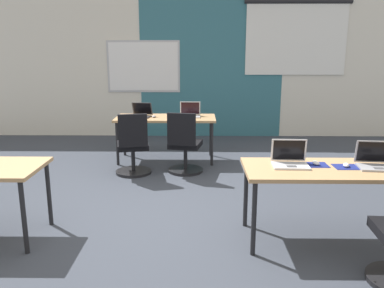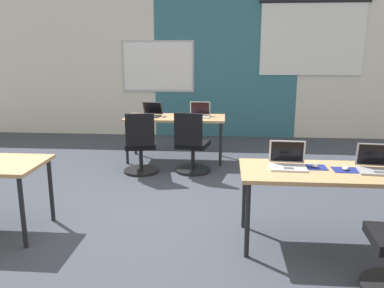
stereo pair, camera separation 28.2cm
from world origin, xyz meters
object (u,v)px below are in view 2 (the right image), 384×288
at_px(laptop_far_left, 151,113).
at_px(laptop_near_right_end, 377,165).
at_px(desk_far_center, 175,120).
at_px(chair_far_right, 192,148).
at_px(laptop_near_right_inner, 288,162).
at_px(laptop_far_right, 200,114).
at_px(desk_near_right, 329,177).
at_px(mouse_near_right_inner, 315,165).
at_px(chair_far_left, 141,149).
at_px(mouse_near_right_end, 346,168).
at_px(mouse_far_left, 164,116).

height_order(laptop_far_left, laptop_near_right_end, laptop_near_right_end).
height_order(desk_far_center, laptop_near_right_end, laptop_near_right_end).
height_order(chair_far_right, laptop_near_right_inner, laptop_near_right_inner).
bearing_deg(laptop_far_right, desk_near_right, -63.80).
height_order(desk_far_center, mouse_near_right_inner, mouse_near_right_inner).
relative_size(chair_far_right, laptop_far_left, 2.44).
bearing_deg(chair_far_right, mouse_near_right_inner, 134.00).
height_order(chair_far_left, mouse_near_right_end, chair_far_left).
relative_size(laptop_far_right, chair_far_left, 0.36).
relative_size(desk_near_right, mouse_far_left, 14.76).
relative_size(desk_near_right, mouse_near_right_inner, 14.69).
distance_m(chair_far_right, chair_far_left, 0.74).
distance_m(desk_far_center, laptop_far_right, 0.41).
bearing_deg(chair_far_left, chair_far_right, 175.39).
bearing_deg(desk_far_center, laptop_near_right_inner, -63.08).
height_order(laptop_far_right, laptop_near_right_inner, same).
distance_m(mouse_far_left, mouse_near_right_inner, 3.22).
distance_m(desk_far_center, laptop_near_right_end, 3.52).
distance_m(chair_far_right, laptop_far_left, 1.10).
relative_size(laptop_far_left, mouse_near_right_inner, 3.46).
bearing_deg(chair_far_left, laptop_far_left, -102.13).
bearing_deg(chair_far_right, laptop_near_right_end, 142.52).
relative_size(chair_far_right, chair_far_left, 1.00).
bearing_deg(chair_far_left, laptop_near_right_inner, 121.18).
bearing_deg(mouse_near_right_end, chair_far_right, 127.04).
relative_size(desk_far_center, mouse_near_right_end, 14.19).
height_order(laptop_far_left, mouse_near_right_end, laptop_far_left).
distance_m(desk_far_center, laptop_far_left, 0.42).
distance_m(desk_near_right, laptop_far_left, 3.55).
xyz_separation_m(laptop_far_left, laptop_near_right_inner, (1.79, -2.74, 0.00)).
bearing_deg(laptop_far_right, chair_far_left, -133.45).
bearing_deg(laptop_near_right_end, laptop_far_right, 127.72).
bearing_deg(chair_far_right, mouse_near_right_end, 138.03).
bearing_deg(mouse_near_right_inner, chair_far_left, 136.80).
bearing_deg(laptop_far_right, mouse_far_left, -170.32).
relative_size(desk_near_right, laptop_far_right, 4.80).
height_order(chair_far_right, laptop_far_left, laptop_far_left).
bearing_deg(mouse_near_right_end, mouse_far_left, 127.31).
bearing_deg(desk_near_right, laptop_far_right, 115.54).
xyz_separation_m(laptop_far_right, chair_far_left, (-0.81, -0.83, -0.39)).
bearing_deg(desk_near_right, chair_far_left, 137.13).
xyz_separation_m(laptop_far_left, mouse_far_left, (0.22, -0.07, -0.03)).
relative_size(laptop_far_left, laptop_near_right_end, 1.06).
distance_m(laptop_far_right, chair_far_right, 0.84).
relative_size(mouse_far_left, mouse_near_right_inner, 1.00).
height_order(mouse_far_left, mouse_near_right_end, mouse_near_right_end).
bearing_deg(mouse_near_right_end, mouse_near_right_inner, 166.07).
height_order(laptop_far_left, mouse_far_left, laptop_far_left).
xyz_separation_m(chair_far_right, mouse_near_right_inner, (1.31, -2.01, 0.36)).
bearing_deg(laptop_near_right_inner, mouse_near_right_end, -3.67).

